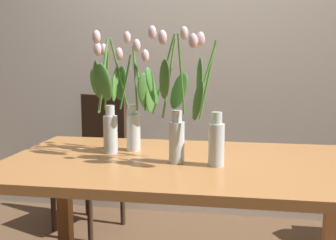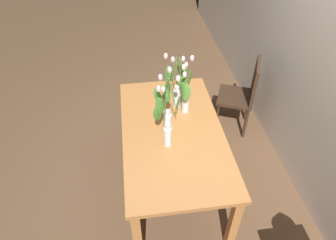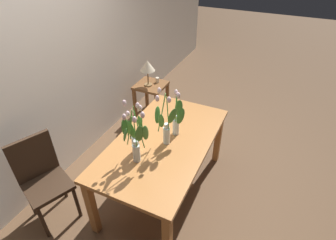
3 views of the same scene
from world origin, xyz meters
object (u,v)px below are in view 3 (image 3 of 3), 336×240
object	(u,v)px
tulip_vase_3	(135,141)
side_table	(151,91)
tulip_vase_0	(165,126)
tulip_vase_2	(177,120)
pillar_candle	(157,80)
dining_table	(163,147)
tulip_vase_1	(136,135)
dining_chair	(42,176)
table_lamp	(147,66)

from	to	relation	value
tulip_vase_3	side_table	distance (m)	1.94
tulip_vase_0	side_table	bearing A→B (deg)	33.31
tulip_vase_2	pillar_candle	xyz separation A→B (m)	(1.30, 0.88, -0.34)
tulip_vase_2	pillar_candle	size ratio (longest dim) A/B	7.41
tulip_vase_2	tulip_vase_3	world-z (taller)	tulip_vase_3
dining_table	tulip_vase_2	distance (m)	0.32
tulip_vase_3	tulip_vase_0	bearing A→B (deg)	-22.11
dining_table	tulip_vase_0	xyz separation A→B (m)	(-0.04, -0.04, 0.31)
tulip_vase_0	side_table	distance (m)	1.72
tulip_vase_2	side_table	distance (m)	1.60
tulip_vase_1	pillar_candle	bearing A→B (deg)	20.99
tulip_vase_2	dining_chair	world-z (taller)	tulip_vase_2
dining_table	tulip_vase_3	distance (m)	0.50
tulip_vase_1	pillar_candle	size ratio (longest dim) A/B	7.19
tulip_vase_0	tulip_vase_2	world-z (taller)	tulip_vase_0
tulip_vase_1	table_lamp	bearing A→B (deg)	25.28
tulip_vase_1	tulip_vase_3	xyz separation A→B (m)	(-0.11, -0.06, 0.04)
pillar_candle	table_lamp	bearing A→B (deg)	151.50
dining_table	side_table	size ratio (longest dim) A/B	2.91
tulip_vase_0	tulip_vase_3	bearing A→B (deg)	157.89
dining_table	tulip_vase_1	world-z (taller)	tulip_vase_1
table_lamp	pillar_candle	size ratio (longest dim) A/B	5.31
tulip_vase_3	pillar_candle	world-z (taller)	tulip_vase_3
side_table	pillar_candle	bearing A→B (deg)	-29.21
dining_table	tulip_vase_2	bearing A→B (deg)	-34.28
tulip_vase_2	pillar_candle	world-z (taller)	tulip_vase_2
tulip_vase_2	tulip_vase_3	xyz separation A→B (m)	(-0.50, 0.18, 0.05)
tulip_vase_1	table_lamp	world-z (taller)	tulip_vase_1
tulip_vase_2	tulip_vase_1	bearing A→B (deg)	148.17
dining_chair	tulip_vase_2	bearing A→B (deg)	-49.62
side_table	pillar_candle	world-z (taller)	pillar_candle
tulip_vase_0	dining_chair	world-z (taller)	tulip_vase_0
dining_chair	pillar_candle	bearing A→B (deg)	-3.74
tulip_vase_1	dining_chair	xyz separation A→B (m)	(-0.49, 0.79, -0.42)
side_table	tulip_vase_3	bearing A→B (deg)	-155.70
tulip_vase_2	side_table	size ratio (longest dim) A/B	1.01
side_table	pillar_candle	xyz separation A→B (m)	(0.11, -0.06, 0.16)
pillar_candle	dining_table	bearing A→B (deg)	-150.90
tulip_vase_0	tulip_vase_3	xyz separation A→B (m)	(-0.33, 0.13, 0.02)
tulip_vase_0	tulip_vase_1	world-z (taller)	tulip_vase_0
tulip_vase_2	tulip_vase_0	bearing A→B (deg)	164.34
pillar_candle	side_table	bearing A→B (deg)	150.79
dining_chair	tulip_vase_0	bearing A→B (deg)	-54.25
tulip_vase_1	tulip_vase_2	distance (m)	0.45
dining_chair	side_table	bearing A→B (deg)	-2.28
side_table	pillar_candle	distance (m)	0.20
tulip_vase_3	pillar_candle	size ratio (longest dim) A/B	7.74
tulip_vase_0	side_table	xyz separation A→B (m)	(1.36, 0.90, -0.53)
dining_table	tulip_vase_1	xyz separation A→B (m)	(-0.25, 0.15, 0.29)
tulip_vase_1	side_table	distance (m)	1.80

